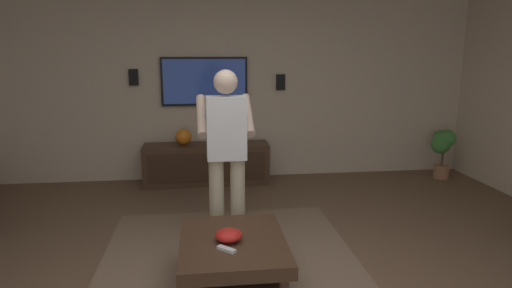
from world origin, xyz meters
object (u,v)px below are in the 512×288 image
at_px(potted_plant_short, 443,145).
at_px(vase_round, 183,137).
at_px(tv, 204,81).
at_px(remote_white, 226,249).
at_px(person_standing, 226,146).
at_px(bowl, 229,235).
at_px(coffee_table, 233,252).
at_px(media_console, 207,164).
at_px(wall_speaker_right, 134,77).
at_px(wall_speaker_left, 281,82).

height_order(potted_plant_short, vase_round, vase_round).
bearing_deg(potted_plant_short, tv, 82.67).
distance_m(potted_plant_short, remote_white, 4.29).
relative_size(person_standing, bowl, 7.96).
height_order(coffee_table, media_console, media_console).
height_order(bowl, wall_speaker_right, wall_speaker_right).
relative_size(tv, person_standing, 0.72).
bearing_deg(vase_round, wall_speaker_right, 69.83).
bearing_deg(potted_plant_short, coffee_table, 129.42).
relative_size(coffee_table, tv, 0.85).
distance_m(media_console, wall_speaker_left, 1.55).
xyz_separation_m(coffee_table, tv, (3.05, 0.16, 1.09)).
height_order(tv, wall_speaker_left, tv).
relative_size(media_console, wall_speaker_left, 7.73).
bearing_deg(media_console, wall_speaker_right, -104.95).
bearing_deg(bowl, wall_speaker_left, -16.96).
height_order(media_console, bowl, media_console).
relative_size(coffee_table, bowl, 4.85).
height_order(coffee_table, remote_white, remote_white).
relative_size(bowl, vase_round, 0.94).
relative_size(media_console, remote_white, 11.33).
xyz_separation_m(media_console, tv, (0.24, 0.00, 1.11)).
relative_size(person_standing, wall_speaker_left, 7.45).
xyz_separation_m(remote_white, wall_speaker_right, (3.25, 1.05, 1.04)).
xyz_separation_m(tv, wall_speaker_right, (0.01, 0.95, 0.06)).
bearing_deg(media_console, remote_white, 1.93).
height_order(coffee_table, vase_round, vase_round).
xyz_separation_m(person_standing, wall_speaker_right, (2.18, 1.12, 0.52)).
relative_size(media_console, vase_round, 7.73).
bearing_deg(remote_white, potted_plant_short, 83.45).
relative_size(bowl, remote_white, 1.37).
height_order(potted_plant_short, remote_white, potted_plant_short).
bearing_deg(person_standing, potted_plant_short, -62.24).
distance_m(coffee_table, vase_round, 2.88).
height_order(media_console, wall_speaker_right, wall_speaker_right).
relative_size(potted_plant_short, bowl, 3.47).
xyz_separation_m(tv, potted_plant_short, (-0.43, -3.34, -0.90)).
xyz_separation_m(coffee_table, wall_speaker_left, (3.06, -0.91, 1.07)).
bearing_deg(media_console, coffee_table, 3.26).
relative_size(remote_white, wall_speaker_left, 0.68).
relative_size(potted_plant_short, vase_round, 3.25).
height_order(coffee_table, wall_speaker_right, wall_speaker_right).
bearing_deg(wall_speaker_right, person_standing, -152.76).
bearing_deg(tv, potted_plant_short, 82.67).
bearing_deg(media_console, wall_speaker_left, 103.35).
distance_m(media_console, remote_white, 3.00).
bearing_deg(wall_speaker_right, tv, -90.79).
relative_size(bowl, wall_speaker_left, 0.94).
bearing_deg(wall_speaker_right, bowl, -160.70).
bearing_deg(person_standing, remote_white, 175.36).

